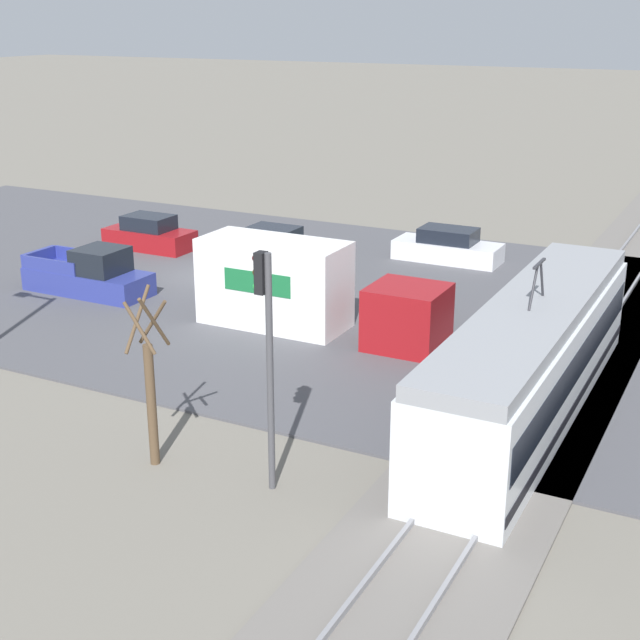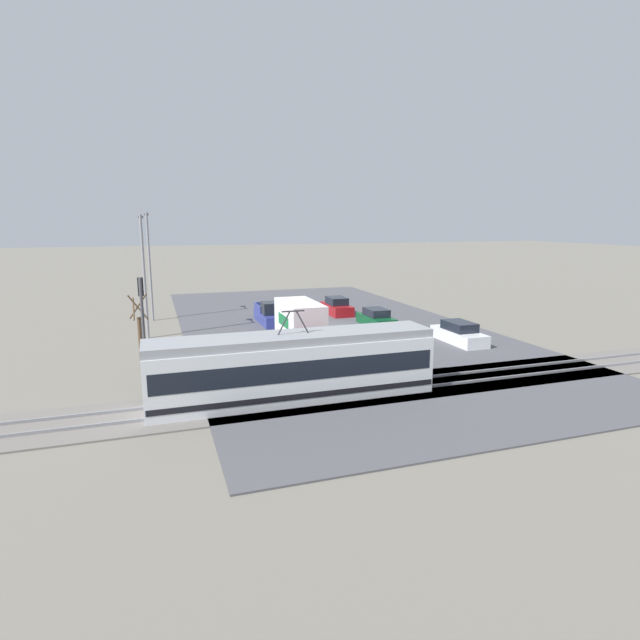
{
  "view_description": "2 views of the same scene",
  "coord_description": "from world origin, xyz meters",
  "px_view_note": "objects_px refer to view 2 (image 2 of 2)",
  "views": [
    {
      "loc": [
        30.26,
        20.96,
        10.7
      ],
      "look_at": [
        6.78,
        8.87,
        1.58
      ],
      "focal_mm": 50.0,
      "sensor_mm": 36.0,
      "label": 1
    },
    {
      "loc": [
        13.48,
        38.1,
        8.51
      ],
      "look_at": [
        3.62,
        8.75,
        2.46
      ],
      "focal_mm": 28.0,
      "sensor_mm": 36.0,
      "label": 2
    }
  ],
  "objects_px": {
    "street_tree": "(140,336)",
    "street_lamp_near_crossing": "(149,260)",
    "light_rail_tram": "(294,367)",
    "sedan_car_0": "(337,307)",
    "street_lamp_mid_block": "(144,269)",
    "sedan_car_2": "(459,334)",
    "sedan_car_1": "(376,319)",
    "traffic_light_pole": "(143,318)",
    "pickup_truck": "(271,315)",
    "box_truck": "(305,329)"
  },
  "relations": [
    {
      "from": "light_rail_tram",
      "to": "street_lamp_mid_block",
      "type": "relative_size",
      "value": 1.52
    },
    {
      "from": "street_tree",
      "to": "light_rail_tram",
      "type": "bearing_deg",
      "value": 133.23
    },
    {
      "from": "street_lamp_near_crossing",
      "to": "street_lamp_mid_block",
      "type": "bearing_deg",
      "value": 86.89
    },
    {
      "from": "light_rail_tram",
      "to": "sedan_car_1",
      "type": "relative_size",
      "value": 3.2
    },
    {
      "from": "light_rail_tram",
      "to": "pickup_truck",
      "type": "distance_m",
      "value": 18.8
    },
    {
      "from": "light_rail_tram",
      "to": "box_truck",
      "type": "xyz_separation_m",
      "value": [
        -3.26,
        -8.82,
        -0.13
      ]
    },
    {
      "from": "light_rail_tram",
      "to": "sedan_car_1",
      "type": "distance_m",
      "value": 18.49
    },
    {
      "from": "street_tree",
      "to": "street_lamp_mid_block",
      "type": "height_order",
      "value": "street_lamp_mid_block"
    },
    {
      "from": "pickup_truck",
      "to": "sedan_car_1",
      "type": "height_order",
      "value": "pickup_truck"
    },
    {
      "from": "street_lamp_near_crossing",
      "to": "sedan_car_0",
      "type": "bearing_deg",
      "value": 170.39
    },
    {
      "from": "box_truck",
      "to": "street_lamp_mid_block",
      "type": "height_order",
      "value": "street_lamp_mid_block"
    },
    {
      "from": "sedan_car_1",
      "to": "traffic_light_pole",
      "type": "relative_size",
      "value": 0.75
    },
    {
      "from": "pickup_truck",
      "to": "sedan_car_0",
      "type": "xyz_separation_m",
      "value": [
        -6.82,
        -2.29,
        -0.06
      ]
    },
    {
      "from": "box_truck",
      "to": "sedan_car_2",
      "type": "xyz_separation_m",
      "value": [
        -11.11,
        1.36,
        -0.81
      ]
    },
    {
      "from": "sedan_car_1",
      "to": "traffic_light_pole",
      "type": "bearing_deg",
      "value": 29.72
    },
    {
      "from": "light_rail_tram",
      "to": "box_truck",
      "type": "distance_m",
      "value": 9.41
    },
    {
      "from": "light_rail_tram",
      "to": "street_lamp_near_crossing",
      "type": "height_order",
      "value": "street_lamp_near_crossing"
    },
    {
      "from": "pickup_truck",
      "to": "box_truck",
      "type": "bearing_deg",
      "value": 90.49
    },
    {
      "from": "pickup_truck",
      "to": "sedan_car_2",
      "type": "relative_size",
      "value": 1.1
    },
    {
      "from": "sedan_car_0",
      "to": "street_tree",
      "type": "bearing_deg",
      "value": 37.77
    },
    {
      "from": "sedan_car_2",
      "to": "street_lamp_mid_block",
      "type": "distance_m",
      "value": 23.43
    },
    {
      "from": "pickup_truck",
      "to": "sedan_car_1",
      "type": "bearing_deg",
      "value": 154.53
    },
    {
      "from": "street_lamp_near_crossing",
      "to": "street_lamp_mid_block",
      "type": "xyz_separation_m",
      "value": [
        0.39,
        7.11,
        -0.15
      ]
    },
    {
      "from": "sedan_car_0",
      "to": "traffic_light_pole",
      "type": "relative_size",
      "value": 0.75
    },
    {
      "from": "street_lamp_mid_block",
      "to": "traffic_light_pole",
      "type": "bearing_deg",
      "value": 89.87
    },
    {
      "from": "light_rail_tram",
      "to": "street_lamp_near_crossing",
      "type": "relative_size",
      "value": 1.47
    },
    {
      "from": "sedan_car_1",
      "to": "street_lamp_near_crossing",
      "type": "relative_size",
      "value": 0.46
    },
    {
      "from": "pickup_truck",
      "to": "street_tree",
      "type": "xyz_separation_m",
      "value": [
        10.27,
        10.95,
        1.26
      ]
    },
    {
      "from": "street_lamp_near_crossing",
      "to": "street_lamp_mid_block",
      "type": "relative_size",
      "value": 1.03
    },
    {
      "from": "sedan_car_0",
      "to": "street_lamp_mid_block",
      "type": "distance_m",
      "value": 17.9
    },
    {
      "from": "pickup_truck",
      "to": "street_lamp_near_crossing",
      "type": "bearing_deg",
      "value": -27.89
    },
    {
      "from": "street_lamp_mid_block",
      "to": "sedan_car_1",
      "type": "bearing_deg",
      "value": 174.32
    },
    {
      "from": "sedan_car_2",
      "to": "box_truck",
      "type": "bearing_deg",
      "value": 173.02
    },
    {
      "from": "light_rail_tram",
      "to": "pickup_truck",
      "type": "height_order",
      "value": "light_rail_tram"
    },
    {
      "from": "traffic_light_pole",
      "to": "street_tree",
      "type": "bearing_deg",
      "value": -84.92
    },
    {
      "from": "traffic_light_pole",
      "to": "street_tree",
      "type": "distance_m",
      "value": 3.58
    },
    {
      "from": "light_rail_tram",
      "to": "traffic_light_pole",
      "type": "height_order",
      "value": "traffic_light_pole"
    },
    {
      "from": "sedan_car_1",
      "to": "sedan_car_2",
      "type": "bearing_deg",
      "value": 113.66
    },
    {
      "from": "traffic_light_pole",
      "to": "sedan_car_0",
      "type": "bearing_deg",
      "value": -135.69
    },
    {
      "from": "traffic_light_pole",
      "to": "street_tree",
      "type": "relative_size",
      "value": 1.27
    },
    {
      "from": "street_tree",
      "to": "street_lamp_near_crossing",
      "type": "height_order",
      "value": "street_lamp_near_crossing"
    },
    {
      "from": "sedan_car_1",
      "to": "sedan_car_2",
      "type": "height_order",
      "value": "sedan_car_2"
    },
    {
      "from": "sedan_car_2",
      "to": "street_tree",
      "type": "bearing_deg",
      "value": 179.75
    },
    {
      "from": "sedan_car_0",
      "to": "sedan_car_2",
      "type": "height_order",
      "value": "sedan_car_0"
    },
    {
      "from": "street_tree",
      "to": "box_truck",
      "type": "bearing_deg",
      "value": -173.02
    },
    {
      "from": "box_truck",
      "to": "street_tree",
      "type": "bearing_deg",
      "value": 6.98
    },
    {
      "from": "light_rail_tram",
      "to": "sedan_car_2",
      "type": "height_order",
      "value": "light_rail_tram"
    },
    {
      "from": "box_truck",
      "to": "traffic_light_pole",
      "type": "xyz_separation_m",
      "value": [
        10.08,
        4.43,
        2.19
      ]
    },
    {
      "from": "sedan_car_2",
      "to": "street_lamp_near_crossing",
      "type": "xyz_separation_m",
      "value": [
        20.77,
        -16.11,
        4.65
      ]
    },
    {
      "from": "sedan_car_1",
      "to": "street_lamp_mid_block",
      "type": "distance_m",
      "value": 18.64
    }
  ]
}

